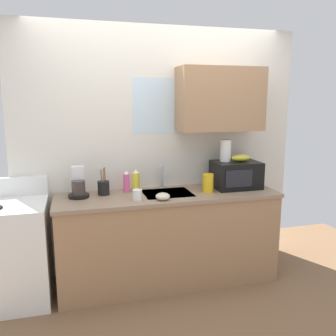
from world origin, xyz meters
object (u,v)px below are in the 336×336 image
banana_bunch (241,158)px  utensil_crock (104,187)px  microwave (236,175)px  coffee_maker (78,186)px  paper_towel_roll (225,151)px  stove_range (14,253)px  small_bowl (163,196)px  dish_soap_bottle_yellow (136,181)px  dish_soap_bottle_pink (126,182)px  cereal_canister (208,183)px  mug_white (137,195)px

banana_bunch → utensil_crock: size_ratio=0.76×
microwave → coffee_maker: 1.56m
paper_towel_roll → stove_range: bearing=-177.3°
small_bowl → microwave: bearing=16.6°
paper_towel_roll → utensil_crock: paper_towel_roll is taller
paper_towel_roll → utensil_crock: bearing=179.1°
stove_range → paper_towel_roll: (2.04, 0.10, 0.82)m
utensil_crock → small_bowl: (0.50, -0.32, -0.04)m
dish_soap_bottle_yellow → dish_soap_bottle_pink: size_ratio=1.04×
dish_soap_bottle_yellow → utensil_crock: (-0.32, -0.03, -0.04)m
cereal_canister → small_bowl: cereal_canister is taller
stove_range → utensil_crock: size_ratio=4.09×
stove_range → small_bowl: bearing=-8.8°
dish_soap_bottle_pink → microwave: bearing=-6.3°
microwave → small_bowl: 0.87m
dish_soap_bottle_pink → mug_white: bearing=-80.7°
stove_range → dish_soap_bottle_yellow: size_ratio=4.83×
mug_white → paper_towel_roll: bearing=14.1°
mug_white → small_bowl: mug_white is taller
microwave → dish_soap_bottle_pink: size_ratio=2.14×
paper_towel_roll → coffee_maker: bearing=179.7°
cereal_canister → mug_white: 0.72m
coffee_maker → mug_white: bearing=-26.1°
coffee_maker → dish_soap_bottle_yellow: bearing=4.8°
dish_soap_bottle_pink → mug_white: size_ratio=2.26×
dish_soap_bottle_pink → utensil_crock: (-0.23, -0.05, -0.03)m
dish_soap_bottle_yellow → dish_soap_bottle_pink: 0.09m
banana_bunch → paper_towel_roll: bearing=161.6°
banana_bunch → coffee_maker: 1.62m
microwave → coffee_maker: size_ratio=1.64×
coffee_maker → utensil_crock: coffee_maker is taller
banana_bunch → cereal_canister: 0.46m
microwave → coffee_maker: (-1.56, 0.06, -0.03)m
microwave → banana_bunch: (0.05, 0.00, 0.17)m
dish_soap_bottle_pink → utensil_crock: bearing=-167.4°
microwave → small_bowl: bearing=-163.4°
dish_soap_bottle_yellow → banana_bunch: bearing=-5.6°
microwave → paper_towel_roll: (-0.10, 0.05, 0.24)m
coffee_maker → utensil_crock: (0.23, 0.01, -0.04)m
dish_soap_bottle_pink → small_bowl: bearing=-53.8°
mug_white → small_bowl: 0.23m
dish_soap_bottle_pink → small_bowl: (0.27, -0.37, -0.07)m
coffee_maker → utensil_crock: bearing=2.9°
paper_towel_roll → dish_soap_bottle_pink: bearing=176.0°
paper_towel_roll → dish_soap_bottle_yellow: size_ratio=0.98×
dish_soap_bottle_pink → mug_white: dish_soap_bottle_pink is taller
stove_range → dish_soap_bottle_yellow: bearing=7.6°
stove_range → small_bowl: size_ratio=8.31×
banana_bunch → dish_soap_bottle_pink: size_ratio=0.93×
coffee_maker → microwave: bearing=-2.2°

